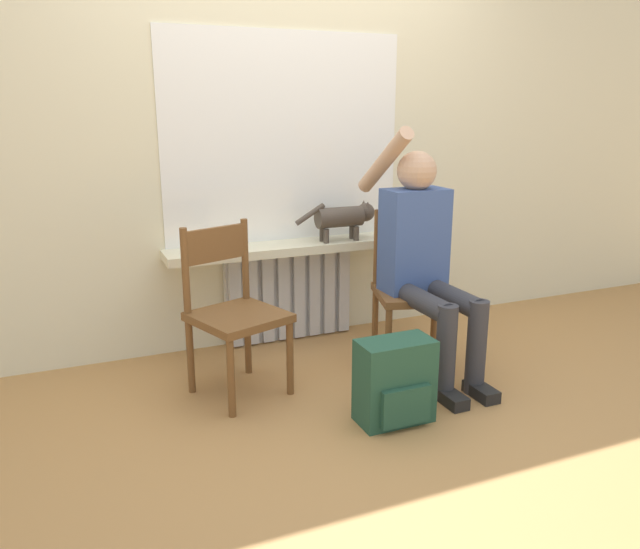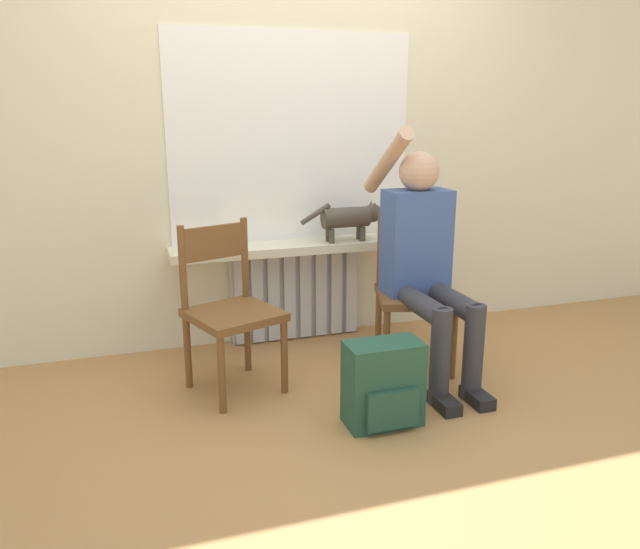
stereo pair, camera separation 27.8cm
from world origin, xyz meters
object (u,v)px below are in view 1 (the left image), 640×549
person (424,254)px  cat (345,217)px  chair_right (412,287)px  chair_left (234,309)px  backpack (395,382)px

person → cat: bearing=107.8°
person → chair_right: bearing=84.7°
chair_left → person: size_ratio=0.65×
chair_left → person: bearing=-26.6°
chair_right → backpack: chair_right is taller
chair_left → chair_right: size_ratio=1.00×
cat → backpack: size_ratio=1.30×
chair_left → backpack: (0.58, -0.59, -0.24)m
backpack → person: bearing=47.8°
chair_right → backpack: 0.78m
chair_left → chair_right: same height
chair_left → chair_right: (1.02, 0.00, 0.00)m
cat → backpack: (-0.24, -1.05, -0.57)m
chair_left → person: person is taller
chair_right → person: size_ratio=0.65×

